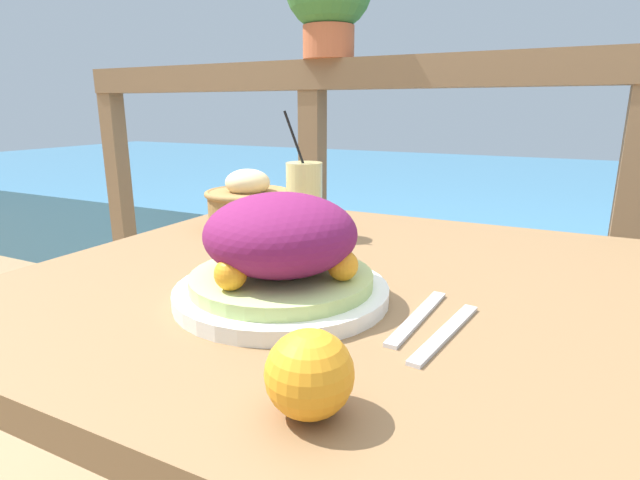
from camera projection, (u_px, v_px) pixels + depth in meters
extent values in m
cube|color=olive|center=(336.00, 284.00, 0.79)|extent=(0.93, 0.90, 0.04)
cube|color=olive|center=(263.00, 345.00, 1.40)|extent=(0.06, 0.06, 0.71)
cube|color=olive|center=(588.00, 425.00, 1.05)|extent=(0.06, 0.06, 0.71)
cube|color=brown|center=(458.00, 71.00, 1.38)|extent=(2.80, 0.08, 0.09)
cube|color=brown|center=(123.00, 222.00, 2.12)|extent=(0.07, 0.07, 1.05)
cube|color=brown|center=(313.00, 249.00, 1.72)|extent=(0.07, 0.07, 1.05)
cube|color=brown|center=(615.00, 291.00, 1.33)|extent=(0.07, 0.07, 1.05)
cube|color=teal|center=(519.00, 212.00, 3.76)|extent=(12.00, 4.00, 0.47)
cylinder|color=white|center=(282.00, 292.00, 0.67)|extent=(0.29, 0.29, 0.02)
cylinder|color=#B7D17A|center=(282.00, 279.00, 0.67)|extent=(0.24, 0.24, 0.02)
ellipsoid|color=#72194C|center=(281.00, 234.00, 0.65)|extent=(0.20, 0.20, 0.11)
sphere|color=orange|center=(343.00, 265.00, 0.63)|extent=(0.04, 0.04, 0.04)
sphere|color=orange|center=(308.00, 243.00, 0.74)|extent=(0.04, 0.04, 0.04)
sphere|color=orange|center=(228.00, 251.00, 0.69)|extent=(0.04, 0.04, 0.04)
sphere|color=orange|center=(231.00, 274.00, 0.60)|extent=(0.04, 0.04, 0.04)
cylinder|color=#DBCC7F|center=(304.00, 200.00, 0.99)|extent=(0.07, 0.07, 0.15)
cylinder|color=black|center=(304.00, 167.00, 0.96)|extent=(0.07, 0.04, 0.21)
cylinder|color=olive|center=(249.00, 210.00, 1.06)|extent=(0.17, 0.17, 0.08)
torus|color=olive|center=(248.00, 193.00, 1.05)|extent=(0.18, 0.18, 0.01)
ellipsoid|color=beige|center=(248.00, 182.00, 1.05)|extent=(0.09, 0.09, 0.06)
cylinder|color=#B75B38|center=(328.00, 43.00, 1.53)|extent=(0.16, 0.16, 0.10)
cube|color=silver|center=(418.00, 317.00, 0.61)|extent=(0.03, 0.18, 0.00)
cube|color=silver|center=(446.00, 333.00, 0.57)|extent=(0.04, 0.18, 0.00)
sphere|color=orange|center=(309.00, 374.00, 0.41)|extent=(0.08, 0.08, 0.08)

